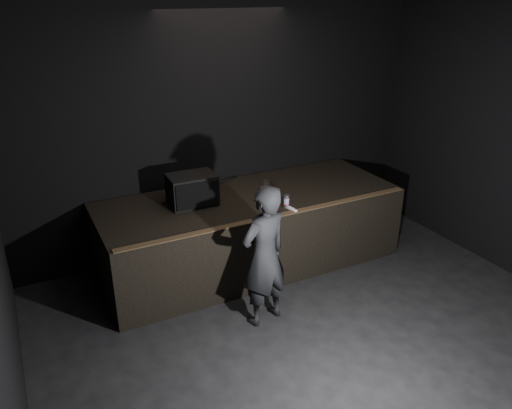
{
  "coord_description": "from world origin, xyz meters",
  "views": [
    {
      "loc": [
        -2.71,
        -2.74,
        3.54
      ],
      "look_at": [
        -0.13,
        2.3,
        1.07
      ],
      "focal_mm": 35.0,
      "sensor_mm": 36.0,
      "label": 1
    }
  ],
  "objects_px": {
    "stage_monitor": "(192,190)",
    "laptop": "(198,198)",
    "stage_riser": "(250,230)",
    "beer_can": "(286,201)",
    "person": "(264,256)"
  },
  "relations": [
    {
      "from": "stage_monitor",
      "to": "person",
      "type": "height_order",
      "value": "person"
    },
    {
      "from": "laptop",
      "to": "beer_can",
      "type": "height_order",
      "value": "laptop"
    },
    {
      "from": "stage_monitor",
      "to": "person",
      "type": "bearing_deg",
      "value": -74.69
    },
    {
      "from": "stage_monitor",
      "to": "beer_can",
      "type": "xyz_separation_m",
      "value": [
        1.01,
        -0.64,
        -0.11
      ]
    },
    {
      "from": "laptop",
      "to": "person",
      "type": "height_order",
      "value": "person"
    },
    {
      "from": "stage_riser",
      "to": "stage_monitor",
      "type": "relative_size",
      "value": 6.63
    },
    {
      "from": "stage_riser",
      "to": "beer_can",
      "type": "bearing_deg",
      "value": -65.54
    },
    {
      "from": "stage_riser",
      "to": "person",
      "type": "distance_m",
      "value": 1.36
    },
    {
      "from": "beer_can",
      "to": "stage_monitor",
      "type": "bearing_deg",
      "value": 147.76
    },
    {
      "from": "laptop",
      "to": "stage_riser",
      "type": "bearing_deg",
      "value": -31.8
    },
    {
      "from": "person",
      "to": "beer_can",
      "type": "bearing_deg",
      "value": -148.1
    },
    {
      "from": "stage_monitor",
      "to": "person",
      "type": "relative_size",
      "value": 0.36
    },
    {
      "from": "person",
      "to": "stage_monitor",
      "type": "bearing_deg",
      "value": -90.51
    },
    {
      "from": "stage_monitor",
      "to": "laptop",
      "type": "height_order",
      "value": "stage_monitor"
    },
    {
      "from": "stage_riser",
      "to": "beer_can",
      "type": "distance_m",
      "value": 0.83
    }
  ]
}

